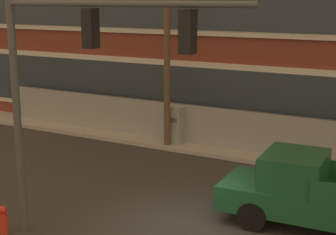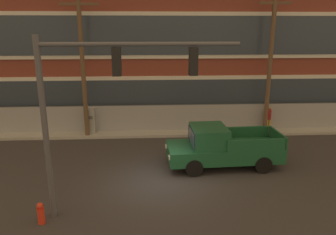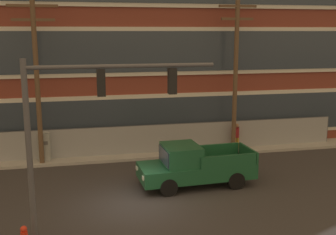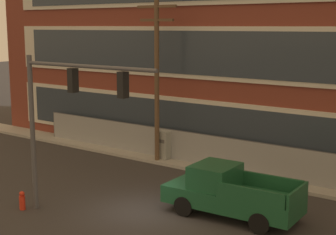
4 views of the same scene
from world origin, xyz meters
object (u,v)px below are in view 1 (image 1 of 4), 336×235
pickup_truck_dark_green (316,194)px  fire_hydrant (3,220)px  traffic_signal_mast (72,68)px  utility_pole_near_corner (167,29)px  electrical_cabinet (175,126)px

pickup_truck_dark_green → fire_hydrant: bearing=-148.4°
traffic_signal_mast → utility_pole_near_corner: bearing=104.5°
utility_pole_near_corner → pickup_truck_dark_green: bearing=-32.9°
pickup_truck_dark_green → traffic_signal_mast: bearing=-141.7°
pickup_truck_dark_green → utility_pole_near_corner: (-7.23, 4.68, 4.00)m
traffic_signal_mast → fire_hydrant: traffic_signal_mast is taller
utility_pole_near_corner → electrical_cabinet: 4.12m
utility_pole_near_corner → fire_hydrant: (0.06, -9.10, -4.57)m
pickup_truck_dark_green → utility_pole_near_corner: utility_pole_near_corner is taller
electrical_cabinet → fire_hydrant: (-0.06, -9.56, -0.47)m
utility_pole_near_corner → fire_hydrant: 10.18m
traffic_signal_mast → utility_pole_near_corner: utility_pole_near_corner is taller
electrical_cabinet → pickup_truck_dark_green: bearing=-35.9°
traffic_signal_mast → electrical_cabinet: traffic_signal_mast is taller
utility_pole_near_corner → fire_hydrant: bearing=-89.6°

